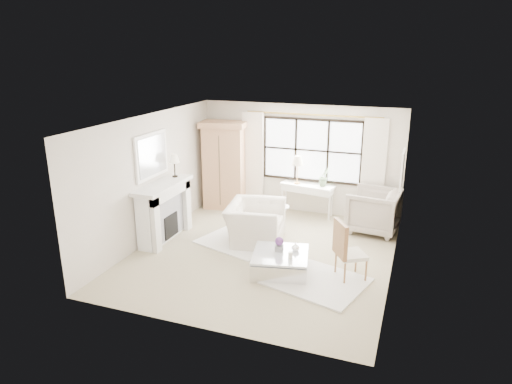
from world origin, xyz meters
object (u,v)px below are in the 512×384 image
console_table (307,200)px  club_armchair (255,223)px  armoire (224,165)px  coffee_table (280,263)px

console_table → club_armchair: (-0.65, -1.94, 0.02)m
armoire → club_armchair: 2.45m
club_armchair → coffee_table: bearing=-150.2°
armoire → club_armchair: bearing=-57.5°
console_table → coffee_table: 3.14m
console_table → club_armchair: bearing=-99.0°
coffee_table → console_table: bearing=83.0°
club_armchair → armoire: bearing=31.3°
armoire → console_table: (2.15, 0.14, -0.74)m
armoire → club_armchair: (1.50, -1.80, -0.72)m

